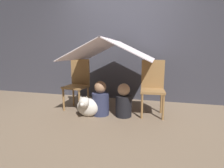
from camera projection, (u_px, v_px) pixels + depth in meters
name	position (u px, v px, depth m)	size (l,w,h in m)	color
ground_plane	(108.00, 117.00, 2.88)	(8.80, 8.80, 0.00)	#7A6651
wall_back	(123.00, 43.00, 3.80)	(7.00, 0.05, 2.50)	#3D3D47
chair_left	(78.00, 82.00, 3.26)	(0.42, 0.42, 0.92)	olive
chair_right	(153.00, 86.00, 2.92)	(0.41, 0.41, 0.92)	olive
sheet_canopy	(112.00, 50.00, 2.91)	(1.38, 1.32, 0.34)	silver
person_front	(101.00, 100.00, 2.94)	(0.29, 0.29, 0.58)	#2D3351
person_second	(124.00, 102.00, 2.86)	(0.27, 0.27, 0.55)	black
dog	(87.00, 106.00, 2.86)	(0.38, 0.37, 0.38)	silver
floor_cushion	(92.00, 105.00, 3.37)	(0.41, 0.33, 0.10)	#4C7FB2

